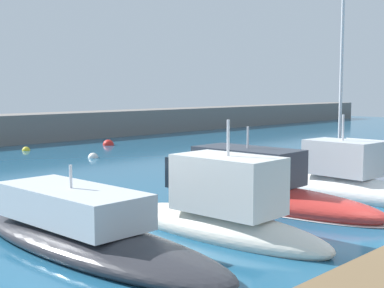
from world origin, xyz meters
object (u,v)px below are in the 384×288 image
motorboat_ivory_second (221,212)px  mooring_buoy_white (93,158)px  motorboat_white_fourth (346,182)px  motorboat_charcoal_nearest (83,231)px  mooring_buoy_red (108,145)px  motorboat_red_third (262,190)px  sailboat_slate_fifth (361,174)px  mooring_buoy_yellow (26,151)px

motorboat_ivory_second → mooring_buoy_white: 18.58m
motorboat_ivory_second → motorboat_white_fourth: 7.49m
motorboat_charcoal_nearest → motorboat_ivory_second: motorboat_ivory_second is taller
motorboat_charcoal_nearest → motorboat_white_fourth: (10.92, -1.62, 0.15)m
motorboat_ivory_second → mooring_buoy_white: bearing=-26.2°
motorboat_charcoal_nearest → mooring_buoy_red: 26.00m
motorboat_white_fourth → mooring_buoy_white: motorboat_white_fourth is taller
motorboat_charcoal_nearest → mooring_buoy_white: bearing=-37.3°
motorboat_red_third → sailboat_slate_fifth: (7.26, -0.06, -0.27)m
motorboat_charcoal_nearest → mooring_buoy_white: (11.13, 15.08, -0.44)m
motorboat_red_third → motorboat_white_fourth: motorboat_white_fourth is taller
motorboat_white_fourth → mooring_buoy_red: bearing=-10.8°
motorboat_red_third → motorboat_charcoal_nearest: bearing=86.2°
motorboat_charcoal_nearest → motorboat_white_fourth: bearing=-99.3°
motorboat_white_fourth → mooring_buoy_white: 16.72m
motorboat_white_fourth → mooring_buoy_yellow: motorboat_white_fourth is taller
motorboat_ivory_second → mooring_buoy_red: (12.80, 22.12, -0.67)m
motorboat_ivory_second → mooring_buoy_red: bearing=-31.7°
mooring_buoy_white → mooring_buoy_red: size_ratio=0.74×
motorboat_white_fourth → sailboat_slate_fifth: 3.99m
mooring_buoy_yellow → mooring_buoy_red: 6.08m
motorboat_ivory_second → motorboat_red_third: (3.98, 1.55, -0.11)m
motorboat_white_fourth → mooring_buoy_yellow: 23.07m
mooring_buoy_yellow → mooring_buoy_red: mooring_buoy_red is taller
motorboat_charcoal_nearest → motorboat_ivory_second: (3.43, -1.81, 0.23)m
motorboat_ivory_second → motorboat_white_fourth: size_ratio=1.09×
motorboat_white_fourth → mooring_buoy_red: 22.57m
motorboat_ivory_second → sailboat_slate_fifth: size_ratio=0.50×
motorboat_ivory_second → motorboat_white_fourth: bearing=-90.2°
motorboat_charcoal_nearest → sailboat_slate_fifth: sailboat_slate_fifth is taller
motorboat_white_fourth → sailboat_slate_fifth: size_ratio=0.46×
mooring_buoy_white → motorboat_charcoal_nearest: bearing=-126.4°
motorboat_ivory_second → mooring_buoy_yellow: bearing=-18.0°
sailboat_slate_fifth → mooring_buoy_white: size_ratio=23.84×
sailboat_slate_fifth → mooring_buoy_yellow: sailboat_slate_fifth is taller
motorboat_ivory_second → mooring_buoy_white: (7.70, 16.89, -0.67)m
sailboat_slate_fifth → mooring_buoy_red: bearing=-3.2°
mooring_buoy_white → motorboat_white_fourth: bearing=-90.7°
motorboat_ivory_second → mooring_buoy_yellow: motorboat_ivory_second is taller
mooring_buoy_white → motorboat_red_third: bearing=-103.6°
motorboat_charcoal_nearest → motorboat_ivory_second: bearing=-118.7°
motorboat_ivory_second → sailboat_slate_fifth: bearing=-84.1°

